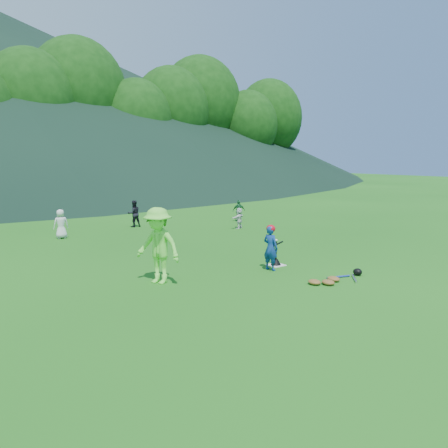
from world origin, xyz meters
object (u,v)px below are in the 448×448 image
fielder_c (239,211)px  equipment_pile (334,279)px  home_plate (276,265)px  fielder_b (134,214)px  adult_coach (158,246)px  batting_tee (276,261)px  fielder_a (61,224)px  batter_child (271,248)px  fielder_d (239,218)px

fielder_c → equipment_pile: 10.49m
home_plate → fielder_b: fielder_b is taller
adult_coach → batting_tee: bearing=57.6°
fielder_c → batting_tee: size_ratio=1.52×
fielder_a → equipment_pile: 10.76m
adult_coach → batting_tee: 3.68m
fielder_a → batting_tee: 8.82m
fielder_a → fielder_b: (3.44, 0.87, 0.03)m
fielder_b → adult_coach: bearing=73.5°
batting_tee → fielder_a: bearing=114.7°
home_plate → fielder_c: (4.56, 7.39, 0.51)m
fielder_b → equipment_pile: bearing=96.4°
fielder_b → fielder_c: size_ratio=1.15×
home_plate → fielder_a: size_ratio=0.40×
batter_child → equipment_pile: (0.52, -1.79, -0.55)m
batting_tee → batter_child: bearing=-149.6°
adult_coach → fielder_c: size_ratio=1.83×
adult_coach → fielder_b: size_ratio=1.59×
batter_child → equipment_pile: bearing=-174.7°
batter_child → fielder_b: 9.16m
fielder_b → equipment_pile: (0.27, -10.95, -0.53)m
fielder_d → batting_tee: size_ratio=1.33×
fielder_d → equipment_pile: 8.45m
home_plate → fielder_d: size_ratio=0.50×
fielder_b → batting_tee: 8.89m
fielder_d → fielder_b: bearing=-64.5°
batter_child → batting_tee: size_ratio=1.83×
home_plate → adult_coach: size_ratio=0.24×
batting_tee → equipment_pile: 2.08m
fielder_d → equipment_pile: fielder_d is taller
home_plate → adult_coach: adult_coach is taller
fielder_c → equipment_pile: bearing=89.7°
batter_child → fielder_b: bearing=-12.4°
fielder_c → equipment_pile: fielder_c is taller
batter_child → equipment_pile: size_ratio=0.69×
fielder_d → equipment_pile: (-3.21, -7.81, -0.39)m
fielder_c → fielder_a: bearing=20.9°
batter_child → fielder_c: bearing=-44.2°
home_plate → equipment_pile: size_ratio=0.25×
fielder_a → fielder_b: bearing=-161.6°
fielder_c → fielder_d: bearing=76.8°
adult_coach → fielder_d: bearing=102.7°
fielder_c → batting_tee: (-4.56, -7.39, -0.39)m
fielder_b → fielder_d: (3.48, -3.14, -0.14)m
fielder_c → home_plate: bearing=83.5°
batting_tee → equipment_pile: batting_tee is taller
batting_tee → equipment_pile: bearing=-88.9°
adult_coach → fielder_d: (6.80, 5.28, -0.49)m
fielder_d → fielder_a: bearing=-40.6°
batter_child → fielder_d: (3.73, 6.02, -0.17)m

